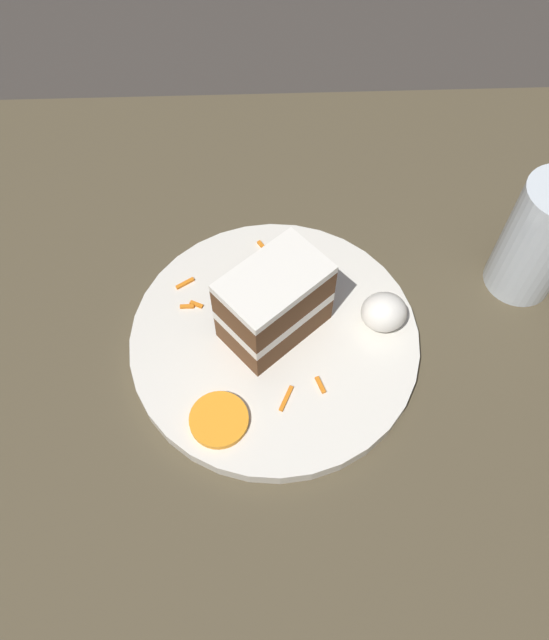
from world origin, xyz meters
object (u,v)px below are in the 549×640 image
orange_garnish (219,420)px  cream_dollop (384,312)px  plate (274,340)px  cake_slice (274,303)px  drinking_glass (536,246)px

orange_garnish → cream_dollop: bearing=31.9°
plate → cream_dollop: 0.11m
orange_garnish → cake_slice: bearing=61.6°
cake_slice → drinking_glass: (0.27, 0.06, -0.00)m
cream_dollop → drinking_glass: 0.17m
orange_garnish → drinking_glass: drinking_glass is taller
cream_dollop → orange_garnish: (-0.17, -0.10, -0.02)m
plate → cake_slice: cake_slice is taller
plate → cream_dollop: (0.11, 0.01, 0.03)m
cake_slice → orange_garnish: size_ratio=2.12×
cake_slice → orange_garnish: (-0.06, -0.10, -0.04)m
orange_garnish → drinking_glass: (0.33, 0.16, 0.04)m
plate → drinking_glass: drinking_glass is taller
cream_dollop → drinking_glass: drinking_glass is taller
plate → orange_garnish: size_ratio=5.25×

